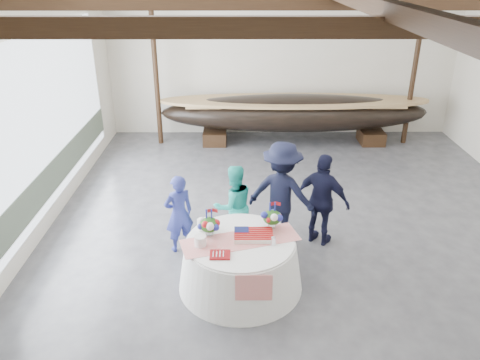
{
  "coord_description": "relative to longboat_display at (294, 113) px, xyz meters",
  "views": [
    {
      "loc": [
        -1.29,
        -7.6,
        4.75
      ],
      "look_at": [
        -1.25,
        -0.06,
        1.22
      ],
      "focal_mm": 35.0,
      "sensor_mm": 36.0,
      "label": 1
    }
  ],
  "objects": [
    {
      "name": "floor",
      "position": [
        -0.3,
        -5.08,
        -0.9
      ],
      "size": [
        10.0,
        12.0,
        0.01
      ],
      "primitive_type": "cube",
      "color": "#3D3D42",
      "rests_on": "ground"
    },
    {
      "name": "wall_back",
      "position": [
        -0.3,
        0.92,
        1.35
      ],
      "size": [
        10.0,
        0.02,
        4.5
      ],
      "primitive_type": "cube",
      "color": "silver",
      "rests_on": "ground"
    },
    {
      "name": "wall_left",
      "position": [
        -5.3,
        -5.08,
        1.35
      ],
      "size": [
        0.02,
        12.0,
        4.5
      ],
      "primitive_type": "cube",
      "color": "silver",
      "rests_on": "ground"
    },
    {
      "name": "pavilion_structure",
      "position": [
        -0.3,
        -4.22,
        3.11
      ],
      "size": [
        9.8,
        11.76,
        4.5
      ],
      "color": "black",
      "rests_on": "ground"
    },
    {
      "name": "open_bay",
      "position": [
        -5.25,
        -4.08,
        0.93
      ],
      "size": [
        0.03,
        7.0,
        3.2
      ],
      "color": "silver",
      "rests_on": "ground"
    },
    {
      "name": "longboat_display",
      "position": [
        0.0,
        0.0,
        0.0
      ],
      "size": [
        7.48,
        1.5,
        1.4
      ],
      "color": "black",
      "rests_on": "ground"
    },
    {
      "name": "banquet_table",
      "position": [
        -1.55,
        -6.54,
        -0.47
      ],
      "size": [
        1.98,
        1.98,
        0.85
      ],
      "color": "white",
      "rests_on": "ground"
    },
    {
      "name": "tabletop_items",
      "position": [
        -1.57,
        -6.37,
        0.1
      ],
      "size": [
        1.91,
        1.07,
        0.4
      ],
      "color": "red",
      "rests_on": "banquet_table"
    },
    {
      "name": "guest_woman_blue",
      "position": [
        -2.63,
        -5.49,
        -0.17
      ],
      "size": [
        0.64,
        0.56,
        1.46
      ],
      "primitive_type": "imported",
      "rotation": [
        0.0,
        0.0,
        3.65
      ],
      "color": "navy",
      "rests_on": "ground"
    },
    {
      "name": "guest_woman_teal",
      "position": [
        -1.66,
        -5.28,
        -0.12
      ],
      "size": [
        0.92,
        0.82,
        1.55
      ],
      "primitive_type": "imported",
      "rotation": [
        0.0,
        0.0,
        3.52
      ],
      "color": "#22B2A4",
      "rests_on": "ground"
    },
    {
      "name": "guest_man_left",
      "position": [
        -0.8,
        -5.19,
        0.08
      ],
      "size": [
        1.43,
        1.13,
        1.94
      ],
      "primitive_type": "imported",
      "rotation": [
        0.0,
        0.0,
        2.77
      ],
      "color": "black",
      "rests_on": "ground"
    },
    {
      "name": "guest_man_right",
      "position": [
        -0.07,
        -5.26,
        -0.02
      ],
      "size": [
        1.09,
        0.92,
        1.74
      ],
      "primitive_type": "imported",
      "rotation": [
        0.0,
        0.0,
        2.55
      ],
      "color": "black",
      "rests_on": "ground"
    }
  ]
}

